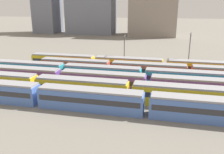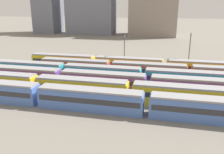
{
  "view_description": "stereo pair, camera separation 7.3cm",
  "coord_description": "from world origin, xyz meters",
  "px_view_note": "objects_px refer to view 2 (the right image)",
  "views": [
    {
      "loc": [
        22.47,
        -35.55,
        17.02
      ],
      "look_at": [
        11.4,
        13.0,
        2.04
      ],
      "focal_mm": 38.23,
      "sensor_mm": 36.0,
      "label": 1
    },
    {
      "loc": [
        22.55,
        -35.54,
        17.02
      ],
      "look_at": [
        11.4,
        13.0,
        2.04
      ],
      "focal_mm": 38.23,
      "sensor_mm": 36.0,
      "label": 2
    }
  ],
  "objects_px": {
    "train_track_1": "(184,96)",
    "catenary_pole_3": "(189,51)",
    "train_track_2": "(197,87)",
    "train_track_3": "(143,76)",
    "catenary_pole_1": "(124,49)",
    "train_track_4": "(149,70)",
    "train_track_5": "(203,68)"
  },
  "relations": [
    {
      "from": "train_track_5",
      "to": "train_track_1",
      "type": "bearing_deg",
      "value": -105.58
    },
    {
      "from": "train_track_1",
      "to": "train_track_5",
      "type": "bearing_deg",
      "value": 74.42
    },
    {
      "from": "catenary_pole_1",
      "to": "catenary_pole_3",
      "type": "height_order",
      "value": "catenary_pole_3"
    },
    {
      "from": "train_track_2",
      "to": "catenary_pole_1",
      "type": "bearing_deg",
      "value": 133.69
    },
    {
      "from": "train_track_5",
      "to": "catenary_pole_3",
      "type": "bearing_deg",
      "value": 139.96
    },
    {
      "from": "train_track_1",
      "to": "train_track_3",
      "type": "xyz_separation_m",
      "value": [
        -8.19,
        10.4,
        0.0
      ]
    },
    {
      "from": "train_track_1",
      "to": "catenary_pole_3",
      "type": "relative_size",
      "value": 9.04
    },
    {
      "from": "train_track_2",
      "to": "train_track_4",
      "type": "distance_m",
      "value": 14.56
    },
    {
      "from": "train_track_2",
      "to": "train_track_3",
      "type": "distance_m",
      "value": 12.17
    },
    {
      "from": "train_track_1",
      "to": "train_track_3",
      "type": "distance_m",
      "value": 13.24
    },
    {
      "from": "train_track_3",
      "to": "catenary_pole_1",
      "type": "relative_size",
      "value": 7.75
    },
    {
      "from": "train_track_1",
      "to": "catenary_pole_3",
      "type": "xyz_separation_m",
      "value": [
        2.4,
        23.66,
        3.83
      ]
    },
    {
      "from": "train_track_1",
      "to": "train_track_4",
      "type": "bearing_deg",
      "value": 115.3
    },
    {
      "from": "train_track_3",
      "to": "catenary_pole_3",
      "type": "relative_size",
      "value": 7.22
    },
    {
      "from": "train_track_2",
      "to": "catenary_pole_1",
      "type": "distance_m",
      "value": 25.73
    },
    {
      "from": "train_track_2",
      "to": "train_track_4",
      "type": "xyz_separation_m",
      "value": [
        -10.18,
        10.4,
        -0.0
      ]
    },
    {
      "from": "train_track_3",
      "to": "catenary_pole_1",
      "type": "xyz_separation_m",
      "value": [
        -6.61,
        13.23,
        3.46
      ]
    },
    {
      "from": "train_track_3",
      "to": "train_track_1",
      "type": "bearing_deg",
      "value": -51.78
    },
    {
      "from": "train_track_4",
      "to": "train_track_2",
      "type": "bearing_deg",
      "value": -45.6
    },
    {
      "from": "train_track_2",
      "to": "train_track_5",
      "type": "bearing_deg",
      "value": 79.15
    },
    {
      "from": "train_track_2",
      "to": "catenary_pole_3",
      "type": "distance_m",
      "value": 18.85
    },
    {
      "from": "train_track_3",
      "to": "train_track_4",
      "type": "distance_m",
      "value": 5.26
    },
    {
      "from": "train_track_2",
      "to": "catenary_pole_1",
      "type": "height_order",
      "value": "catenary_pole_1"
    },
    {
      "from": "train_track_1",
      "to": "train_track_2",
      "type": "height_order",
      "value": "same"
    },
    {
      "from": "catenary_pole_1",
      "to": "train_track_4",
      "type": "bearing_deg",
      "value": -47.24
    },
    {
      "from": "train_track_3",
      "to": "train_track_5",
      "type": "height_order",
      "value": "same"
    },
    {
      "from": "catenary_pole_1",
      "to": "catenary_pole_3",
      "type": "xyz_separation_m",
      "value": [
        17.2,
        0.02,
        0.37
      ]
    },
    {
      "from": "train_track_2",
      "to": "train_track_3",
      "type": "height_order",
      "value": "same"
    },
    {
      "from": "train_track_3",
      "to": "catenary_pole_3",
      "type": "distance_m",
      "value": 17.39
    },
    {
      "from": "train_track_5",
      "to": "catenary_pole_1",
      "type": "distance_m",
      "value": 21.08
    },
    {
      "from": "train_track_1",
      "to": "catenary_pole_3",
      "type": "height_order",
      "value": "catenary_pole_3"
    },
    {
      "from": "train_track_4",
      "to": "catenary_pole_1",
      "type": "bearing_deg",
      "value": 132.76
    }
  ]
}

